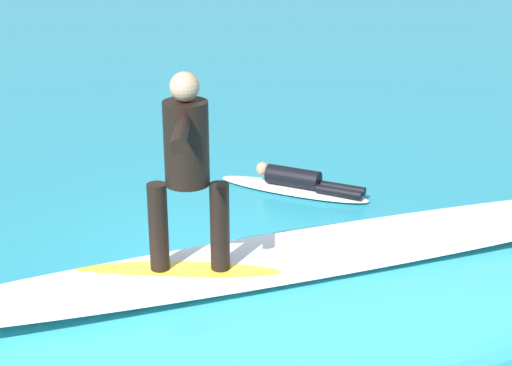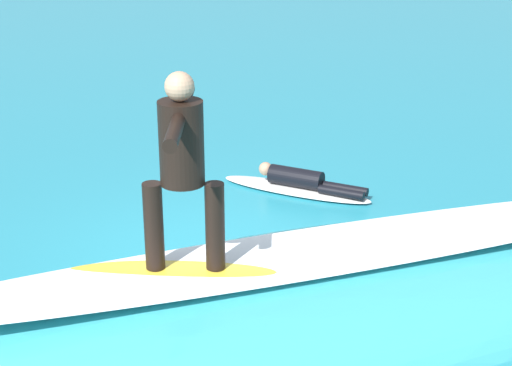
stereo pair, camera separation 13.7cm
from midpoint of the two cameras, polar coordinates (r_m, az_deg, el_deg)
The scene contains 9 objects.
ground_plane at distance 10.09m, azimuth -3.32°, elevation -5.47°, with size 120.00×120.00×0.00m, color teal.
wave_crest at distance 7.65m, azimuth 4.05°, elevation -9.37°, with size 9.65×2.79×1.28m, color teal.
wave_foam_lip at distance 7.33m, azimuth 4.18°, elevation -4.80°, with size 8.21×0.98×0.08m, color white.
surfboard_riding at distance 6.95m, azimuth -5.23°, elevation -6.34°, with size 2.11×0.46×0.09m, color yellow.
surfer_riding at distance 6.54m, azimuth -5.53°, elevation 1.75°, with size 0.86×1.48×1.71m.
surfboard_paddling at distance 12.15m, azimuth 2.32°, elevation -0.43°, with size 2.39×0.51×0.09m, color silver.
surfer_paddling at distance 12.04m, azimuth 2.90°, elevation 0.26°, with size 1.17×1.49×0.31m.
foam_patch_mid at distance 9.65m, azimuth 10.69°, elevation -6.78°, with size 0.57×0.57×0.11m, color white.
foam_patch_far at distance 8.83m, azimuth -13.57°, elevation -9.77°, with size 1.03×1.02×0.13m, color white.
Camera 1 is at (3.92, 8.12, 4.53)m, focal length 56.42 mm.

